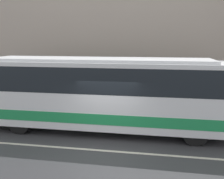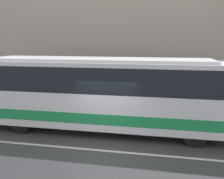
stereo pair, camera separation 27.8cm
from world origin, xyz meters
name	(u,v)px [view 1 (the left image)]	position (x,y,z in m)	size (l,w,h in m)	color
ground_plane	(103,151)	(0.00, 0.00, 0.00)	(60.00, 60.00, 0.00)	#38383A
sidewalk	(122,110)	(0.00, 5.49, 0.07)	(60.00, 2.98, 0.14)	gray
building_facade	(126,34)	(0.00, 7.12, 4.49)	(60.00, 0.35, 9.31)	#B7A899
lane_stripe	(103,151)	(0.00, 0.00, 0.00)	(54.00, 0.14, 0.01)	beige
transit_bus	(99,90)	(-0.64, 2.25, 1.87)	(11.52, 2.60, 3.32)	white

